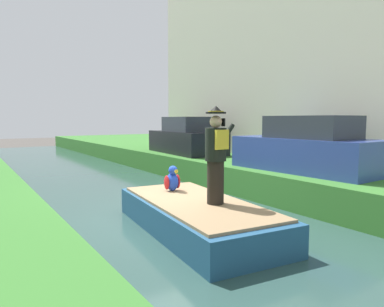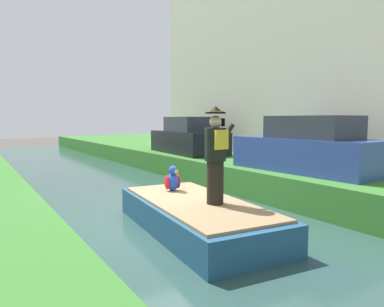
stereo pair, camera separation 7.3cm
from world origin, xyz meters
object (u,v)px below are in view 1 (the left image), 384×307
at_px(boat, 196,216).
at_px(parrot_plush, 172,180).
at_px(person_pirate, 216,155).
at_px(parked_car_blue, 306,148).
at_px(parked_car_dark, 187,138).

relative_size(boat, parrot_plush, 7.64).
height_order(boat, parrot_plush, parrot_plush).
relative_size(person_pirate, parked_car_blue, 0.45).
distance_m(parrot_plush, parked_car_blue, 4.01).
bearing_deg(parked_car_blue, boat, -170.59).
bearing_deg(boat, parked_car_dark, 59.31).
distance_m(boat, parked_car_blue, 4.25).
bearing_deg(parrot_plush, boat, -94.73).
bearing_deg(parked_car_blue, person_pirate, -164.47).
height_order(boat, parked_car_blue, parked_car_blue).
xyz_separation_m(person_pirate, parked_car_blue, (3.86, 1.07, -0.11)).
height_order(person_pirate, parrot_plush, person_pirate).
height_order(parked_car_blue, parked_car_dark, same).
bearing_deg(parked_car_dark, parked_car_blue, -90.00).
distance_m(person_pirate, parrot_plush, 1.66).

